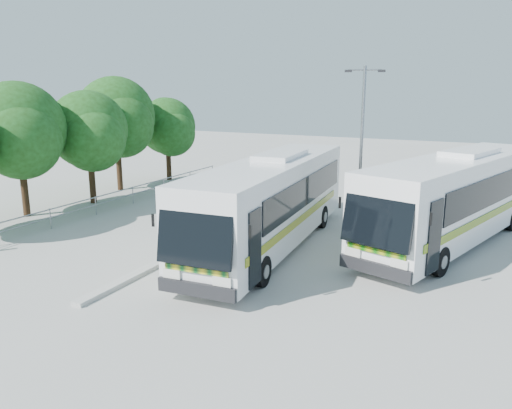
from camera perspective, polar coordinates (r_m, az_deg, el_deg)
The scene contains 10 objects.
ground at distance 19.78m, azimuth -2.49°, elevation -6.31°, with size 100.00×100.00×0.00m, color #A8A8A2.
kerb_divider at distance 22.49m, azimuth -5.20°, elevation -3.71°, with size 0.40×16.00×0.15m, color #B2B2AD.
railing at distance 28.43m, azimuth -16.48°, elevation 0.76°, with size 0.06×22.00×1.00m.
tree_far_b at distance 28.20m, azimuth -25.46°, elevation 7.81°, with size 5.33×5.03×6.96m.
tree_far_c at distance 30.16m, azimuth -18.52°, elevation 8.09°, with size 4.97×4.69×6.49m.
tree_far_d at distance 33.64m, azimuth -15.61°, elevation 9.70°, with size 5.62×5.30×7.33m.
tree_far_e at distance 36.77m, azimuth -10.02°, elevation 8.79°, with size 4.54×4.28×5.92m.
coach_main at distance 20.79m, azimuth 1.76°, elevation 0.47°, with size 3.60×13.42×3.68m.
coach_adjacent at distance 23.02m, azimuth 21.87°, elevation 0.86°, with size 6.49×13.73×3.76m.
lamppost at distance 24.52m, azimuth 11.98°, elevation 7.28°, with size 1.80×0.77×7.59m.
Camera 1 is at (8.97, -16.33, 6.61)m, focal length 35.00 mm.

